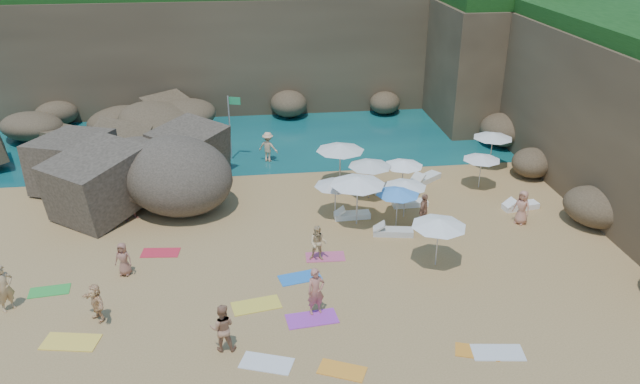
{
  "coord_description": "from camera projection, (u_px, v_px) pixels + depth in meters",
  "views": [
    {
      "loc": [
        -1.28,
        -22.5,
        13.9
      ],
      "look_at": [
        2.0,
        3.0,
        2.0
      ],
      "focal_mm": 35.0,
      "sensor_mm": 36.0,
      "label": 1
    }
  ],
  "objects": [
    {
      "name": "cliff_right",
      "position": [
        617.0,
        104.0,
        33.97
      ],
      "size": [
        8.0,
        30.0,
        8.0
      ],
      "primitive_type": "cube",
      "color": "brown",
      "rests_on": "ground"
    },
    {
      "name": "person_lie_3",
      "position": [
        98.0,
        315.0,
        22.86
      ],
      "size": [
        2.0,
        1.98,
        0.39
      ],
      "primitive_type": "imported",
      "rotation": [
        0.0,
        0.0,
        -0.87
      ],
      "color": "#E4AE77",
      "rests_on": "ground"
    },
    {
      "name": "lounger_5",
      "position": [
        521.0,
        206.0,
        31.23
      ],
      "size": [
        1.9,
        0.88,
        0.28
      ],
      "primitive_type": "cube",
      "rotation": [
        0.0,
        0.0,
        0.15
      ],
      "color": "white",
      "rests_on": "ground"
    },
    {
      "name": "cliff_corner",
      "position": [
        498.0,
        56.0,
        44.54
      ],
      "size": [
        10.0,
        12.0,
        8.0
      ],
      "primitive_type": "cube",
      "color": "brown",
      "rests_on": "ground"
    },
    {
      "name": "rock_outcrop",
      "position": [
        150.0,
        200.0,
        32.16
      ],
      "size": [
        9.69,
        7.86,
        3.52
      ],
      "primitive_type": null,
      "rotation": [
        0.0,
        0.0,
        0.15
      ],
      "color": "brown",
      "rests_on": "ground"
    },
    {
      "name": "towel_3",
      "position": [
        49.0,
        291.0,
        24.61
      ],
      "size": [
        1.61,
        0.93,
        0.03
      ],
      "primitive_type": "cube",
      "rotation": [
        0.0,
        0.0,
        0.11
      ],
      "color": "green",
      "rests_on": "ground"
    },
    {
      "name": "parasol_5",
      "position": [
        358.0,
        180.0,
        28.85
      ],
      "size": [
        2.62,
        2.62,
        2.47
      ],
      "color": "silver",
      "rests_on": "ground"
    },
    {
      "name": "lounger_1",
      "position": [
        352.0,
        215.0,
        30.32
      ],
      "size": [
        1.76,
        0.62,
        0.27
      ],
      "primitive_type": "cube",
      "rotation": [
        0.0,
        0.0,
        0.02
      ],
      "color": "white",
      "rests_on": "ground"
    },
    {
      "name": "flag_pole",
      "position": [
        231.0,
        119.0,
        36.36
      ],
      "size": [
        0.75,
        0.25,
        3.91
      ],
      "color": "silver",
      "rests_on": "ground"
    },
    {
      "name": "towel_12",
      "position": [
        256.0,
        305.0,
        23.73
      ],
      "size": [
        1.96,
        1.23,
        0.03
      ],
      "primitive_type": "cube",
      "rotation": [
        0.0,
        0.0,
        0.18
      ],
      "color": "yellow",
      "rests_on": "ground"
    },
    {
      "name": "seawater",
      "position": [
        257.0,
        83.0,
        53.24
      ],
      "size": [
        120.0,
        120.0,
        0.0
      ],
      "primitive_type": "plane",
      "color": "#0C4751",
      "rests_on": "ground"
    },
    {
      "name": "towel_2",
      "position": [
        342.0,
        370.0,
        20.42
      ],
      "size": [
        1.72,
        1.34,
        0.03
      ],
      "primitive_type": "cube",
      "rotation": [
        0.0,
        0.0,
        -0.43
      ],
      "color": "orange",
      "rests_on": "ground"
    },
    {
      "name": "person_stand_1",
      "position": [
        222.0,
        328.0,
        21.05
      ],
      "size": [
        0.91,
        0.73,
        1.78
      ],
      "primitive_type": "imported",
      "rotation": [
        0.0,
        0.0,
        3.07
      ],
      "color": "#AC7756",
      "rests_on": "ground"
    },
    {
      "name": "parasol_2",
      "position": [
        493.0,
        135.0,
        35.41
      ],
      "size": [
        2.26,
        2.26,
        2.14
      ],
      "color": "silver",
      "rests_on": "ground"
    },
    {
      "name": "lounger_0",
      "position": [
        410.0,
        203.0,
        31.54
      ],
      "size": [
        1.78,
        0.62,
        0.28
      ],
      "primitive_type": "cube",
      "rotation": [
        0.0,
        0.0,
        0.02
      ],
      "color": "white",
      "rests_on": "ground"
    },
    {
      "name": "towel_5",
      "position": [
        267.0,
        363.0,
        20.73
      ],
      "size": [
        1.93,
        1.41,
        0.03
      ],
      "primitive_type": "cube",
      "rotation": [
        0.0,
        0.0,
        -0.35
      ],
      "color": "silver",
      "rests_on": "ground"
    },
    {
      "name": "lounger_2",
      "position": [
        425.0,
        179.0,
        34.29
      ],
      "size": [
        2.02,
        1.75,
        0.31
      ],
      "primitive_type": "cube",
      "rotation": [
        0.0,
        0.0,
        0.64
      ],
      "color": "white",
      "rests_on": "ground"
    },
    {
      "name": "cliff_back",
      "position": [
        283.0,
        48.0,
        47.3
      ],
      "size": [
        44.0,
        8.0,
        8.0
      ],
      "primitive_type": "cube",
      "color": "brown",
      "rests_on": "ground"
    },
    {
      "name": "parasol_4",
      "position": [
        482.0,
        157.0,
        32.94
      ],
      "size": [
        2.01,
        2.01,
        1.9
      ],
      "color": "silver",
      "rests_on": "ground"
    },
    {
      "name": "parasol_10",
      "position": [
        398.0,
        191.0,
        28.93
      ],
      "size": [
        2.07,
        2.07,
        1.95
      ],
      "color": "silver",
      "rests_on": "ground"
    },
    {
      "name": "person_stand_3",
      "position": [
        424.0,
        211.0,
        29.05
      ],
      "size": [
        0.9,
        1.1,
        1.76
      ],
      "primitive_type": "imported",
      "rotation": [
        0.0,
        0.0,
        1.03
      ],
      "color": "#A26C51",
      "rests_on": "ground"
    },
    {
      "name": "person_stand_5",
      "position": [
        129.0,
        201.0,
        29.94
      ],
      "size": [
        1.72,
        1.25,
        1.83
      ],
      "primitive_type": "imported",
      "rotation": [
        0.0,
        0.0,
        0.51
      ],
      "color": "#C17060",
      "rests_on": "ground"
    },
    {
      "name": "ground",
      "position": [
        282.0,
        267.0,
        26.24
      ],
      "size": [
        120.0,
        120.0,
        0.0
      ],
      "primitive_type": "plane",
      "color": "tan",
      "rests_on": "ground"
    },
    {
      "name": "parasol_7",
      "position": [
        404.0,
        163.0,
        32.08
      ],
      "size": [
        2.06,
        2.06,
        1.95
      ],
      "color": "silver",
      "rests_on": "ground"
    },
    {
      "name": "parasol_9",
      "position": [
        335.0,
        183.0,
        29.8
      ],
      "size": [
        2.05,
        2.05,
        1.94
      ],
      "color": "silver",
      "rests_on": "ground"
    },
    {
      "name": "person_stand_2",
      "position": [
        268.0,
        147.0,
        36.67
      ],
      "size": [
        1.26,
        0.98,
        1.82
      ],
      "primitive_type": "imported",
      "rotation": [
        0.0,
        0.0,
        2.66
      ],
      "color": "#EBB586",
      "rests_on": "ground"
    },
    {
      "name": "person_stand_0",
      "position": [
        4.0,
        288.0,
        23.12
      ],
      "size": [
        0.82,
        0.82,
        1.92
      ],
      "primitive_type": "imported",
      "rotation": [
        0.0,
        0.0,
        0.79
      ],
      "color": "tan",
      "rests_on": "ground"
    },
    {
      "name": "parasol_8",
      "position": [
        406.0,
        184.0,
        29.72
      ],
      "size": [
        2.05,
        2.05,
        1.94
      ],
      "color": "silver",
      "rests_on": "ground"
    },
    {
      "name": "towel_4",
      "position": [
        71.0,
        342.0,
        21.74
      ],
      "size": [
        2.07,
        1.31,
        0.03
      ],
      "primitive_type": "cube",
      "rotation": [
        0.0,
        0.0,
        -0.19
      ],
      "color": "yellow",
      "rests_on": "ground"
    },
    {
      "name": "lounger_3",
      "position": [
        394.0,
        193.0,
        32.67
      ],
      "size": [
        2.01,
        1.34,
        0.3
      ],
      "primitive_type": "cube",
      "rotation": [
        0.0,
        0.0,
        -0.4
      ],
      "color": "silver",
      "rests_on": "ground"
    },
    {
      "name": "parasol_1",
      "position": [
        340.0,
        147.0,
        32.88
      ],
      "size": [
        2.59,
        2.59,
        2.45
      ],
      "color": "silver",
      "rests_on": "ground"
    },
    {
      "name": "person_lie_4",
      "position": [
        316.0,
        308.0,
        23.2
      ],
      "size": [
        1.2,
        1.99,
        0.45
      ],
      "primitive_type": "imported",
      "rotation": [
        0.0,
        0.0,
        0.3
      ],
      "color": "#B86E5C",
      "rests_on": "ground"
    },
    {
      "name": "towel_9",
      "position": [
        325.0,
        257.0,
        26.99
      ],
      "size": [
        1.72,
        0.92,
        0.03
      ],
      "primitive_type": "cube",
      "rotation": [
        0.0,
        0.0,
        -0.05
      ],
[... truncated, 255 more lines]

